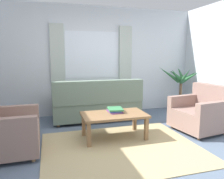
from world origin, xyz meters
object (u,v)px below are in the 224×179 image
object	(u,v)px
armchair_left	(5,131)
armchair_right	(201,113)
couch	(97,104)
book_stack_on_table	(115,110)
coffee_table	(114,117)
potted_plant	(180,90)

from	to	relation	value
armchair_left	armchair_right	world-z (taller)	same
couch	book_stack_on_table	size ratio (longest dim) A/B	5.86
armchair_right	couch	bearing A→B (deg)	-133.41
armchair_left	book_stack_on_table	size ratio (longest dim) A/B	2.71
coffee_table	potted_plant	distance (m)	2.53
coffee_table	potted_plant	bearing A→B (deg)	31.17
armchair_right	armchair_left	bearing A→B (deg)	-96.95
couch	armchair_left	bearing A→B (deg)	38.74
armchair_left	book_stack_on_table	xyz separation A→B (m)	(1.74, 0.27, 0.12)
couch	coffee_table	distance (m)	1.14
couch	armchair_left	size ratio (longest dim) A/B	2.16
armchair_right	coffee_table	bearing A→B (deg)	-101.39
armchair_left	book_stack_on_table	world-z (taller)	armchair_left
potted_plant	armchair_right	bearing A→B (deg)	-108.24
potted_plant	book_stack_on_table	bearing A→B (deg)	-150.23
coffee_table	armchair_right	bearing A→B (deg)	-3.12
couch	armchair_right	distance (m)	2.14
armchair_left	potted_plant	size ratio (longest dim) A/B	0.74
coffee_table	armchair_left	bearing A→B (deg)	-174.25
armchair_right	book_stack_on_table	world-z (taller)	armchair_right
book_stack_on_table	potted_plant	distance (m)	2.44
armchair_left	coffee_table	distance (m)	1.70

